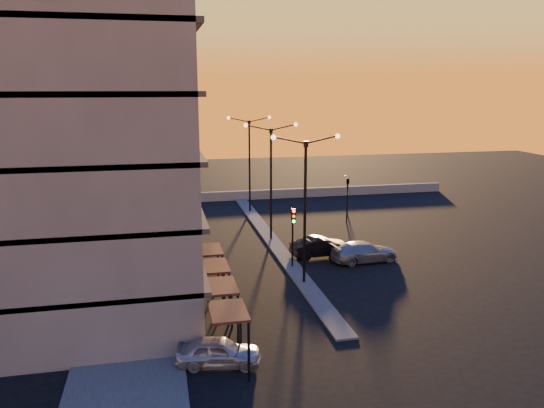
{
  "coord_description": "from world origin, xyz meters",
  "views": [
    {
      "loc": [
        -8.78,
        -30.78,
        12.34
      ],
      "look_at": [
        -0.6,
        6.88,
        3.72
      ],
      "focal_mm": 35.0,
      "sensor_mm": 36.0,
      "label": 1
    }
  ],
  "objects": [
    {
      "name": "ground",
      "position": [
        0.0,
        0.0,
        0.0
      ],
      "size": [
        120.0,
        120.0,
        0.0
      ],
      "primitive_type": "plane",
      "color": "black",
      "rests_on": "ground"
    },
    {
      "name": "sidewalk_west",
      "position": [
        -10.5,
        4.0,
        0.06
      ],
      "size": [
        5.0,
        40.0,
        0.12
      ],
      "primitive_type": "cube",
      "color": "#464643",
      "rests_on": "ground"
    },
    {
      "name": "median",
      "position": [
        0.0,
        10.0,
        0.06
      ],
      "size": [
        1.2,
        36.0,
        0.12
      ],
      "primitive_type": "cube",
      "color": "#464643",
      "rests_on": "ground"
    },
    {
      "name": "parapet",
      "position": [
        2.0,
        26.0,
        0.5
      ],
      "size": [
        44.0,
        0.5,
        1.0
      ],
      "primitive_type": "cube",
      "color": "gray",
      "rests_on": "ground"
    },
    {
      "name": "building",
      "position": [
        -14.0,
        0.03,
        11.91
      ],
      "size": [
        14.35,
        17.08,
        25.0
      ],
      "color": "slate",
      "rests_on": "ground"
    },
    {
      "name": "streetlamp_near",
      "position": [
        0.0,
        0.0,
        5.59
      ],
      "size": [
        4.32,
        0.32,
        9.51
      ],
      "color": "black",
      "rests_on": "ground"
    },
    {
      "name": "streetlamp_mid",
      "position": [
        0.0,
        10.0,
        5.59
      ],
      "size": [
        4.32,
        0.32,
        9.51
      ],
      "color": "black",
      "rests_on": "ground"
    },
    {
      "name": "streetlamp_far",
      "position": [
        0.0,
        20.0,
        5.59
      ],
      "size": [
        4.32,
        0.32,
        9.51
      ],
      "color": "black",
      "rests_on": "ground"
    },
    {
      "name": "traffic_light_main",
      "position": [
        0.0,
        2.87,
        2.89
      ],
      "size": [
        0.28,
        0.44,
        4.25
      ],
      "color": "black",
      "rests_on": "ground"
    },
    {
      "name": "signal_east_a",
      "position": [
        8.0,
        14.0,
        1.93
      ],
      "size": [
        0.13,
        0.16,
        3.6
      ],
      "color": "black",
      "rests_on": "ground"
    },
    {
      "name": "signal_east_b",
      "position": [
        9.5,
        18.0,
        3.1
      ],
      "size": [
        0.42,
        1.99,
        3.6
      ],
      "color": "black",
      "rests_on": "ground"
    },
    {
      "name": "car_hatchback",
      "position": [
        -6.5,
        -8.99,
        0.65
      ],
      "size": [
        4.06,
        2.29,
        1.3
      ],
      "primitive_type": "imported",
      "rotation": [
        0.0,
        0.0,
        1.36
      ],
      "color": "#B0B2B8",
      "rests_on": "ground"
    },
    {
      "name": "car_sedan",
      "position": [
        2.68,
        5.09,
        0.73
      ],
      "size": [
        4.58,
        2.04,
        1.46
      ],
      "primitive_type": "imported",
      "rotation": [
        0.0,
        0.0,
        1.68
      ],
      "color": "black",
      "rests_on": "ground"
    },
    {
      "name": "car_wagon",
      "position": [
        5.42,
        3.29,
        0.71
      ],
      "size": [
        5.07,
        2.4,
        1.43
      ],
      "primitive_type": "imported",
      "rotation": [
        0.0,
        0.0,
        1.65
      ],
      "color": "#94979B",
      "rests_on": "ground"
    }
  ]
}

